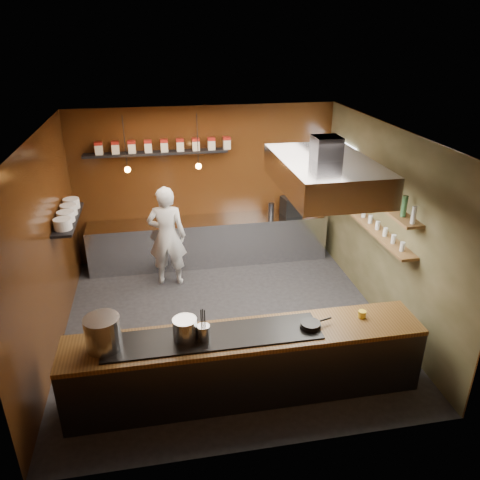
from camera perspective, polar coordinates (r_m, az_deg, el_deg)
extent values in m
plane|color=black|center=(7.58, -1.64, -9.98)|extent=(5.00, 5.00, 0.00)
plane|color=#38150A|center=(9.16, -4.19, 6.74)|extent=(5.00, 0.00, 5.00)
plane|color=#38150A|center=(6.96, -22.58, -1.14)|extent=(0.00, 5.00, 5.00)
plane|color=#424225|center=(7.59, 17.22, 1.79)|extent=(0.00, 5.00, 5.00)
plane|color=silver|center=(6.37, -1.97, 12.81)|extent=(5.00, 5.00, 0.00)
plane|color=white|center=(8.89, 12.40, 8.37)|extent=(0.00, 1.00, 1.00)
cube|color=silver|center=(9.23, -3.76, -0.10)|extent=(4.60, 0.65, 0.90)
cube|color=#38383D|center=(6.06, 0.73, -15.10)|extent=(4.40, 0.70, 0.86)
cube|color=brown|center=(5.78, 0.76, -11.59)|extent=(4.40, 0.72, 0.06)
cube|color=black|center=(5.70, -3.27, -11.67)|extent=(2.60, 0.55, 0.02)
cube|color=black|center=(8.79, -10.16, 10.40)|extent=(2.60, 0.26, 0.04)
cube|color=black|center=(7.81, -20.20, 2.42)|extent=(0.30, 1.40, 0.04)
cube|color=brown|center=(7.63, 15.54, 5.50)|extent=(0.26, 2.80, 0.04)
cube|color=brown|center=(7.78, 15.16, 2.23)|extent=(0.26, 2.80, 0.04)
cube|color=#38383D|center=(6.35, 10.51, 10.99)|extent=(0.35, 0.35, 0.30)
cube|color=silver|center=(6.44, 10.27, 7.97)|extent=(1.20, 2.00, 0.40)
cube|color=white|center=(6.50, 10.13, 6.20)|extent=(1.00, 1.80, 0.02)
cylinder|color=black|center=(8.08, -13.86, 11.39)|extent=(0.01, 0.01, 0.90)
sphere|color=orange|center=(8.19, -13.54, 8.33)|extent=(0.10, 0.10, 0.10)
cylinder|color=black|center=(8.10, -5.20, 12.02)|extent=(0.01, 0.01, 0.90)
sphere|color=orange|center=(8.20, -5.08, 8.95)|extent=(0.10, 0.10, 0.10)
cube|color=beige|center=(8.82, -16.82, 10.49)|extent=(0.13, 0.13, 0.17)
cube|color=maroon|center=(8.79, -16.90, 11.19)|extent=(0.13, 0.13, 0.05)
cube|color=beige|center=(8.79, -14.93, 10.67)|extent=(0.13, 0.13, 0.17)
cube|color=maroon|center=(8.77, -15.01, 11.37)|extent=(0.13, 0.13, 0.05)
cube|color=beige|center=(8.77, -13.03, 10.84)|extent=(0.13, 0.13, 0.17)
cube|color=maroon|center=(8.75, -13.10, 11.54)|extent=(0.14, 0.13, 0.05)
cube|color=beige|center=(8.76, -11.13, 10.99)|extent=(0.13, 0.13, 0.17)
cube|color=maroon|center=(8.74, -11.18, 11.69)|extent=(0.13, 0.13, 0.05)
cube|color=beige|center=(8.76, -9.22, 11.13)|extent=(0.13, 0.13, 0.17)
cube|color=maroon|center=(8.74, -9.26, 11.84)|extent=(0.14, 0.13, 0.05)
cube|color=beige|center=(8.77, -7.31, 11.27)|extent=(0.13, 0.13, 0.17)
cube|color=maroon|center=(8.75, -7.35, 11.97)|extent=(0.14, 0.13, 0.05)
cube|color=beige|center=(8.79, -5.40, 11.38)|extent=(0.13, 0.13, 0.17)
cube|color=maroon|center=(8.77, -5.43, 12.08)|extent=(0.14, 0.13, 0.05)
cube|color=beige|center=(8.82, -3.51, 11.49)|extent=(0.13, 0.13, 0.17)
cube|color=maroon|center=(8.80, -3.52, 12.19)|extent=(0.14, 0.13, 0.05)
cube|color=beige|center=(8.86, -1.62, 11.58)|extent=(0.13, 0.13, 0.17)
cube|color=maroon|center=(8.84, -1.63, 12.28)|extent=(0.14, 0.13, 0.05)
cylinder|color=white|center=(7.37, -20.80, 1.83)|extent=(0.26, 0.26, 0.16)
cylinder|color=white|center=(7.64, -20.47, 2.69)|extent=(0.26, 0.26, 0.16)
cylinder|color=white|center=(7.92, -20.16, 3.49)|extent=(0.26, 0.26, 0.16)
cylinder|color=white|center=(8.19, -19.86, 4.23)|extent=(0.26, 0.26, 0.16)
cylinder|color=silver|center=(6.51, 20.42, 2.86)|extent=(0.06, 0.06, 0.24)
cylinder|color=#2D5933|center=(6.72, 19.35, 3.68)|extent=(0.06, 0.06, 0.24)
cylinder|color=#8C601E|center=(6.93, 18.35, 4.45)|extent=(0.06, 0.06, 0.24)
cylinder|color=silver|center=(7.14, 17.40, 5.18)|extent=(0.06, 0.06, 0.24)
cylinder|color=#2D5933|center=(7.36, 16.51, 5.86)|extent=(0.06, 0.06, 0.24)
cylinder|color=#8C601E|center=(7.58, 15.66, 6.49)|extent=(0.06, 0.06, 0.24)
cylinder|color=silver|center=(7.81, 14.86, 7.10)|extent=(0.06, 0.06, 0.24)
cylinder|color=#2D5933|center=(8.03, 14.11, 7.66)|extent=(0.06, 0.06, 0.24)
cylinder|color=#8C601E|center=(8.26, 13.39, 8.20)|extent=(0.06, 0.06, 0.24)
cylinder|color=silver|center=(8.49, 12.71, 8.70)|extent=(0.06, 0.06, 0.24)
cylinder|color=#2D5933|center=(8.72, 12.07, 9.18)|extent=(0.06, 0.06, 0.24)
cylinder|color=silver|center=(6.82, 19.18, -0.76)|extent=(0.07, 0.07, 0.13)
cylinder|color=silver|center=(7.03, 18.21, 0.11)|extent=(0.07, 0.07, 0.13)
cylinder|color=silver|center=(7.23, 17.30, 0.94)|extent=(0.07, 0.07, 0.13)
cylinder|color=silver|center=(7.44, 16.43, 1.72)|extent=(0.07, 0.07, 0.13)
cylinder|color=silver|center=(7.65, 15.62, 2.46)|extent=(0.07, 0.07, 0.13)
cylinder|color=silver|center=(7.86, 14.84, 3.16)|extent=(0.07, 0.07, 0.13)
cylinder|color=silver|center=(8.08, 14.11, 3.82)|extent=(0.07, 0.07, 0.13)
cylinder|color=silver|center=(8.29, 13.41, 4.44)|extent=(0.07, 0.07, 0.13)
cylinder|color=silver|center=(8.51, 12.75, 5.03)|extent=(0.07, 0.07, 0.13)
cylinder|color=silver|center=(8.74, 12.12, 5.59)|extent=(0.07, 0.07, 0.13)
cylinder|color=#B5B8BD|center=(5.62, -16.36, -10.82)|extent=(0.50, 0.50, 0.40)
cylinder|color=silver|center=(5.61, -6.72, -10.73)|extent=(0.37, 0.37, 0.27)
cylinder|color=#B3B6BB|center=(5.59, -4.47, -11.21)|extent=(0.19, 0.19, 0.20)
cylinder|color=black|center=(5.89, 8.59, -10.33)|extent=(0.26, 0.26, 0.03)
cylinder|color=black|center=(5.87, 8.61, -10.07)|extent=(0.25, 0.25, 0.03)
cylinder|color=black|center=(5.98, 10.33, -9.51)|extent=(0.18, 0.07, 0.02)
cylinder|color=gold|center=(6.22, 14.66, -8.74)|extent=(0.11, 0.11, 0.09)
cube|color=black|center=(9.29, 6.26, 4.15)|extent=(0.40, 0.39, 0.35)
imported|color=white|center=(8.36, -8.89, 0.44)|extent=(0.73, 0.54, 1.84)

